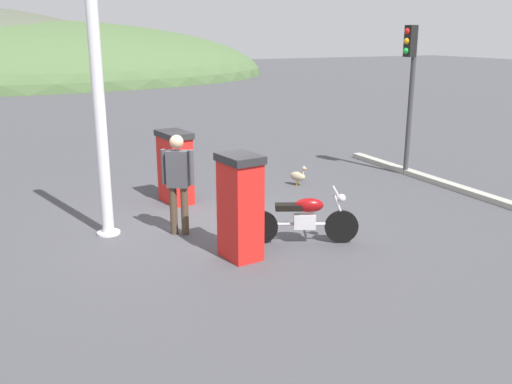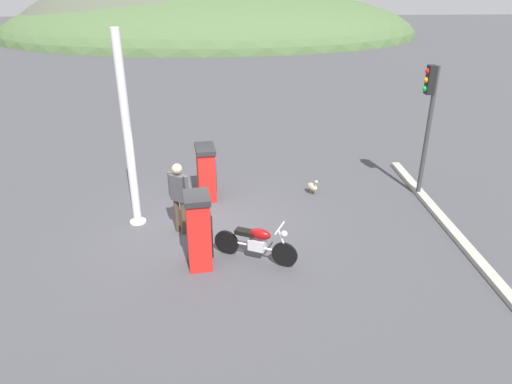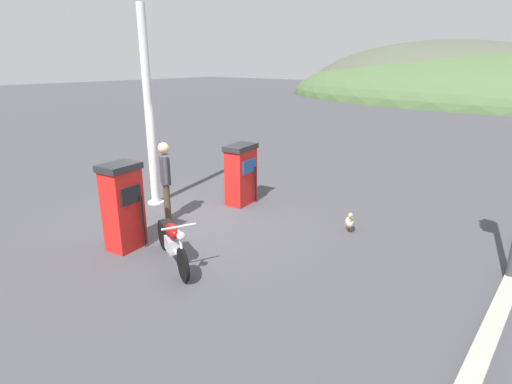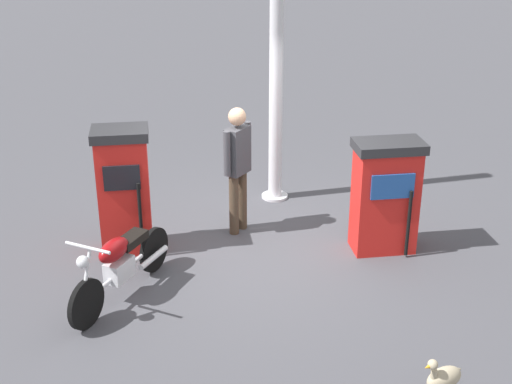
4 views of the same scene
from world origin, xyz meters
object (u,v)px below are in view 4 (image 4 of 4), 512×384
Objects in this scene: fuel_pump_far at (385,196)px; wandering_duck at (443,377)px; fuel_pump_near at (124,190)px; motorcycle_near_pump at (120,263)px; attendant_person at (238,161)px; canopy_support_pole at (276,51)px.

wandering_duck is at bearing 1.29° from fuel_pump_far.
motorcycle_near_pump is (1.21, 0.13, -0.39)m from fuel_pump_near.
motorcycle_near_pump is 1.00× the size of attendant_person.
canopy_support_pole reaches higher than wandering_duck.
wandering_duck is at bearing 17.16° from canopy_support_pole.
wandering_duck is (3.48, 1.96, -0.79)m from attendant_person.
canopy_support_pole reaches higher than motorcycle_near_pump.
fuel_pump_far is 0.84× the size of motorcycle_near_pump.
canopy_support_pole is (-1.14, 0.53, 1.22)m from attendant_person.
motorcycle_near_pump is 3.70m from wandering_duck.
fuel_pump_near reaches higher than wandering_duck.
attendant_person is 0.38× the size of canopy_support_pole.
fuel_pump_near is 1.28m from motorcycle_near_pump.
wandering_duck is at bearing 61.98° from motorcycle_near_pump.
attendant_person is at bearing -105.84° from fuel_pump_far.
fuel_pump_far is at bearing 39.10° from canopy_support_pole.
motorcycle_near_pump reaches higher than wandering_duck.
fuel_pump_near reaches higher than fuel_pump_far.
fuel_pump_far is 1.98m from attendant_person.
attendant_person is at bearing 143.28° from motorcycle_near_pump.
fuel_pump_near is 0.94× the size of motorcycle_near_pump.
canopy_support_pole is at bearing -140.90° from fuel_pump_far.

